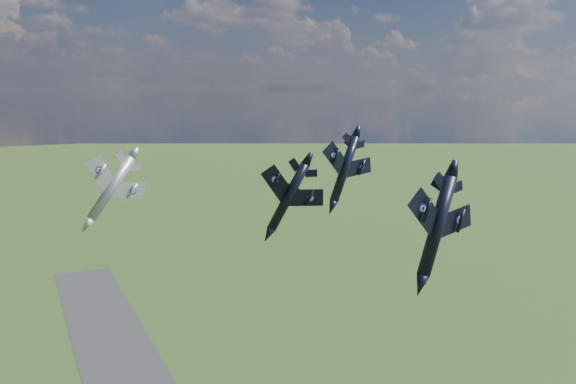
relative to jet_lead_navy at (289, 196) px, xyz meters
name	(u,v)px	position (x,y,z in m)	size (l,w,h in m)	color
jet_lead_navy	(289,196)	(0.00, 0.00, 0.00)	(11.50, 16.03, 3.32)	black
jet_right_navy	(437,226)	(3.66, -30.20, 1.53)	(11.41, 15.90, 3.29)	black
jet_high_navy	(345,169)	(10.49, 0.23, 3.69)	(11.09, 15.46, 3.20)	black
jet_left_silver	(111,188)	(-25.71, 7.47, 2.20)	(10.69, 14.91, 3.08)	#9697A0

